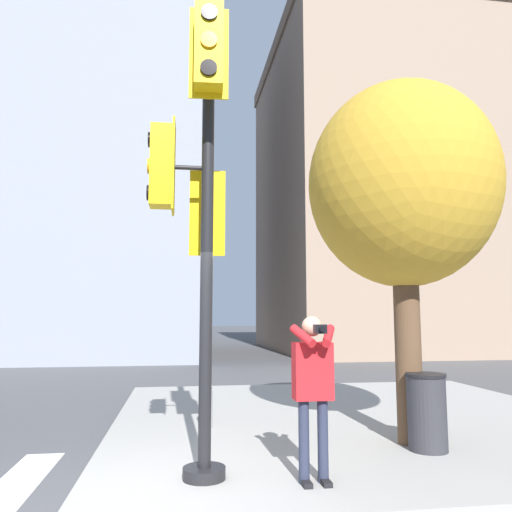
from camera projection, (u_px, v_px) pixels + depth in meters
sidewalk_corner at (357, 420)px, 8.41m from camera, size 8.00×8.00×0.13m
traffic_signal_pole at (198, 187)px, 5.53m from camera, size 0.89×1.33×5.32m
person_photographer at (313, 381)px, 5.16m from camera, size 0.50×0.53×1.68m
street_tree at (402, 187)px, 7.01m from camera, size 2.63×2.63×4.97m
fire_hydrant at (207, 405)px, 7.57m from camera, size 0.19×0.25×0.69m
trash_bin at (427, 412)px, 6.32m from camera, size 0.51×0.51×0.95m
building_left at (74, 176)px, 23.24m from camera, size 11.67×10.00×16.50m
building_right at (386, 196)px, 27.47m from camera, size 12.75×13.35×16.65m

